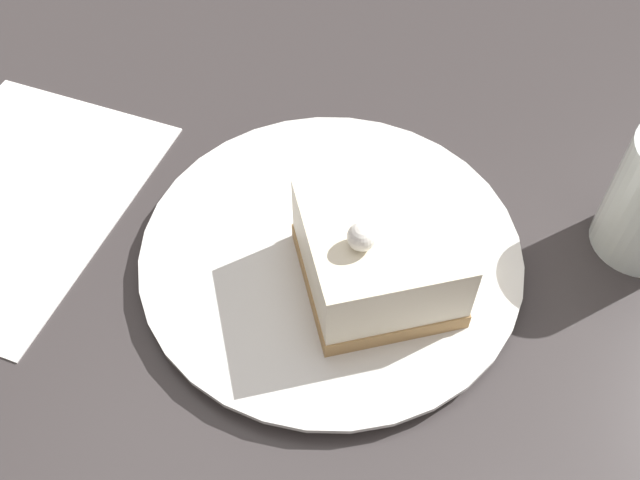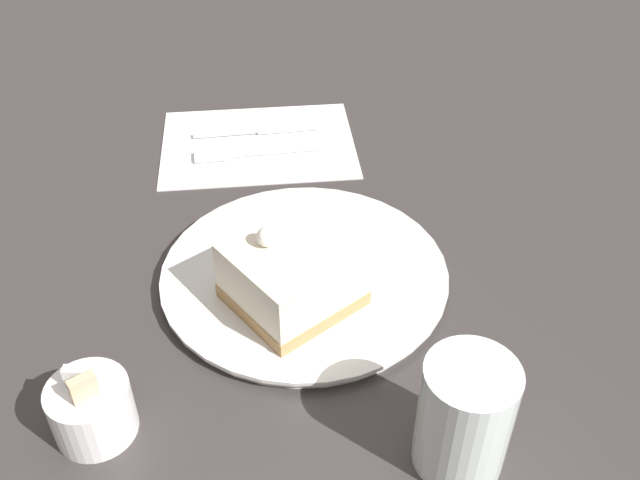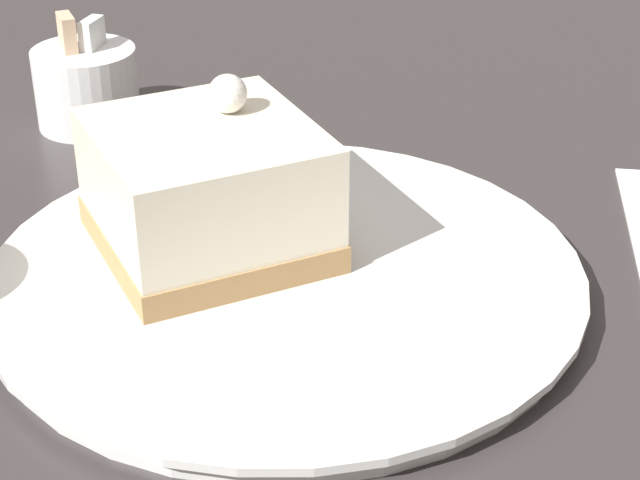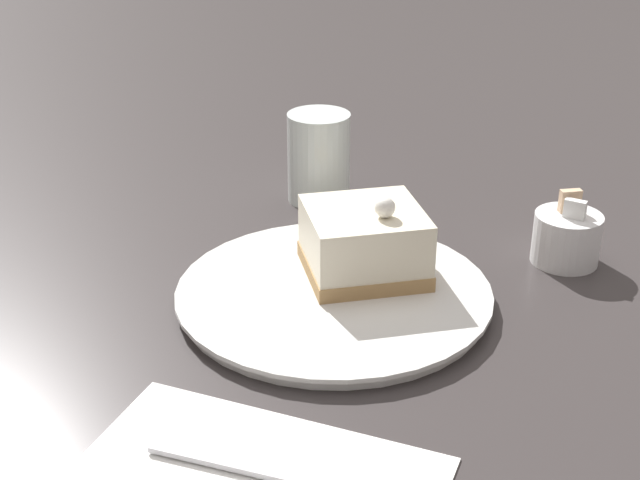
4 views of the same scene
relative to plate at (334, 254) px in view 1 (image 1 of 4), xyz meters
The scene contains 5 objects.
ground_plane 0.04m from the plate, 86.15° to the right, with size 4.00×4.00×0.00m, color #383333.
plate is the anchor object (origin of this frame).
cake_slice 0.05m from the plate, 144.15° to the left, with size 0.13×0.13×0.08m.
napkin 0.26m from the plate, ahead, with size 0.23×0.27×0.00m.
fork 0.24m from the plate, ahead, with size 0.05×0.16×0.00m.
Camera 1 is at (-0.03, 0.34, 0.43)m, focal length 40.00 mm.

